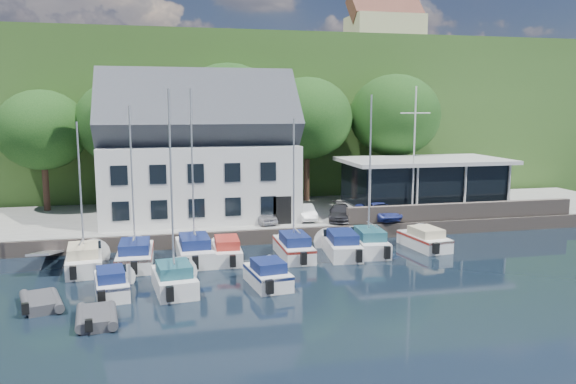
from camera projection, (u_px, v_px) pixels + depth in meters
name	position (u px, v px, depth m)	size (l,w,h in m)	color
ground	(363.00, 292.00, 28.33)	(180.00, 180.00, 0.00)	black
quay	(287.00, 217.00, 45.12)	(60.00, 13.00, 1.00)	#969691
quay_face	(308.00, 235.00, 38.86)	(60.00, 0.30, 1.00)	#655951
hillside	(224.00, 115.00, 86.89)	(160.00, 75.00, 16.00)	#2C481B
field_patch	(265.00, 65.00, 95.11)	(50.00, 30.00, 0.30)	brown
farmhouse	(384.00, 30.00, 80.21)	(10.40, 7.00, 8.20)	#C3B591
harbor_building	(199.00, 160.00, 41.90)	(14.40, 8.20, 8.70)	silver
club_pavilion	(423.00, 184.00, 45.69)	(13.20, 7.20, 4.10)	black
seawall	(463.00, 211.00, 41.70)	(18.00, 0.50, 1.20)	#655951
gangway	(49.00, 264.00, 33.40)	(1.20, 6.00, 1.40)	silver
car_silver	(262.00, 215.00, 40.22)	(1.29, 3.20, 1.09)	#B6B6BB
car_white	(305.00, 212.00, 41.47)	(1.19, 3.40, 1.12)	silver
car_dgrey	(340.00, 213.00, 41.24)	(1.57, 3.86, 1.12)	#28282C
car_blue	(379.00, 210.00, 41.66)	(1.51, 3.82, 1.31)	navy
flagpole	(414.00, 153.00, 41.56)	(2.34, 0.20, 9.76)	silver
tree_0	(44.00, 151.00, 44.43)	(7.04, 7.04, 9.62)	black
tree_1	(124.00, 144.00, 45.70)	(7.63, 7.63, 10.43)	black
tree_2	(229.00, 134.00, 47.40)	(8.70, 8.70, 11.89)	black
tree_3	(307.00, 140.00, 49.12)	(7.92, 7.92, 10.82)	black
tree_4	(394.00, 137.00, 50.61)	(8.16, 8.16, 11.16)	black
boat_r1_0	(80.00, 191.00, 31.58)	(2.10, 6.51, 9.15)	silver
boat_r1_1	(132.00, 188.00, 32.48)	(2.16, 6.71, 9.26)	silver
boat_r1_2	(193.00, 182.00, 33.55)	(2.17, 7.07, 9.61)	silver
boat_r1_3	(227.00, 248.00, 34.26)	(1.79, 5.98, 1.42)	silver
boat_r1_4	(294.00, 183.00, 34.29)	(1.94, 6.56, 9.33)	silver
boat_r1_5	(341.00, 243.00, 35.40)	(2.04, 6.72, 1.54)	silver
boat_r1_6	(370.00, 178.00, 35.47)	(1.97, 6.60, 9.59)	silver
boat_r1_7	(424.00, 237.00, 37.08)	(2.02, 5.72, 1.43)	silver
boat_r2_0	(111.00, 281.00, 27.94)	(1.65, 5.08, 1.36)	silver
boat_r2_1	(172.00, 202.00, 27.87)	(2.08, 5.56, 9.20)	silver
boat_r2_2	(268.00, 272.00, 29.32)	(1.91, 4.84, 1.42)	silver
dinghy_0	(41.00, 300.00, 26.18)	(1.79, 2.98, 0.70)	#36373B
dinghy_1	(96.00, 315.00, 24.28)	(1.78, 2.96, 0.69)	#36373B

